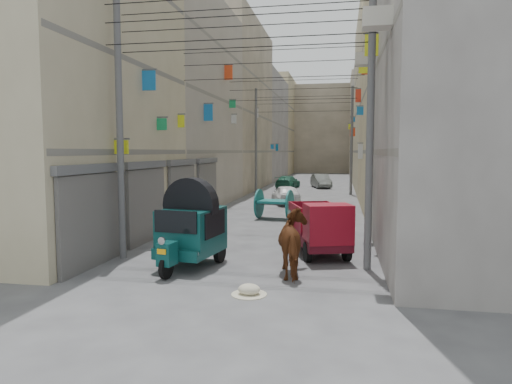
% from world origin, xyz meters
% --- Properties ---
extents(ground, '(140.00, 140.00, 0.00)m').
position_xyz_m(ground, '(0.00, 0.00, 0.00)').
color(ground, '#474749').
rests_on(ground, ground).
extents(building_row_left, '(8.00, 62.00, 14.00)m').
position_xyz_m(building_row_left, '(-8.00, 34.13, 6.46)').
color(building_row_left, '#C0B591').
rests_on(building_row_left, ground).
extents(building_row_right, '(8.00, 62.00, 14.00)m').
position_xyz_m(building_row_right, '(8.00, 34.13, 6.46)').
color(building_row_right, '#9D9893').
rests_on(building_row_right, ground).
extents(end_cap_building, '(22.00, 10.00, 13.00)m').
position_xyz_m(end_cap_building, '(0.00, 66.00, 6.50)').
color(end_cap_building, '#B7A890').
rests_on(end_cap_building, ground).
extents(shutters_left, '(0.18, 14.40, 2.88)m').
position_xyz_m(shutters_left, '(-3.92, 10.38, 1.49)').
color(shutters_left, '#505055').
rests_on(shutters_left, ground).
extents(signboards, '(8.22, 40.52, 5.67)m').
position_xyz_m(signboards, '(-0.01, 21.66, 3.43)').
color(signboards, '#1B73BE').
rests_on(signboards, ground).
extents(ac_units, '(0.70, 6.55, 3.35)m').
position_xyz_m(ac_units, '(3.65, 7.67, 7.43)').
color(ac_units, beige).
rests_on(ac_units, ground).
extents(utility_poles, '(7.40, 22.20, 8.00)m').
position_xyz_m(utility_poles, '(0.00, 17.00, 4.00)').
color(utility_poles, '#58585A').
rests_on(utility_poles, ground).
extents(overhead_cables, '(7.40, 22.52, 1.12)m').
position_xyz_m(overhead_cables, '(0.00, 14.40, 6.77)').
color(overhead_cables, black).
rests_on(overhead_cables, ground).
extents(auto_rickshaw, '(1.81, 2.78, 1.90)m').
position_xyz_m(auto_rickshaw, '(-1.25, 5.44, 1.12)').
color(auto_rickshaw, black).
rests_on(auto_rickshaw, ground).
extents(tonga_cart, '(1.38, 2.83, 1.27)m').
position_xyz_m(tonga_cart, '(1.80, 8.66, 0.66)').
color(tonga_cart, black).
rests_on(tonga_cart, ground).
extents(mini_truck, '(2.17, 3.28, 1.70)m').
position_xyz_m(mini_truck, '(2.30, 7.30, 0.81)').
color(mini_truck, black).
rests_on(mini_truck, ground).
extents(second_cart, '(1.79, 1.64, 1.42)m').
position_xyz_m(second_cart, '(-0.25, 14.76, 0.76)').
color(second_cart, '#166362').
rests_on(second_cart, ground).
extents(feed_sack, '(0.50, 0.40, 0.25)m').
position_xyz_m(feed_sack, '(0.86, 3.21, 0.13)').
color(feed_sack, beige).
rests_on(feed_sack, ground).
extents(horse, '(1.38, 2.17, 1.69)m').
position_xyz_m(horse, '(1.73, 5.09, 0.85)').
color(horse, '#5D2016').
rests_on(horse, ground).
extents(distant_car_white, '(2.34, 3.73, 1.18)m').
position_xyz_m(distant_car_white, '(-0.44, 20.99, 0.59)').
color(distant_car_white, white).
rests_on(distant_car_white, ground).
extents(distant_car_grey, '(2.13, 3.82, 1.19)m').
position_xyz_m(distant_car_grey, '(1.14, 33.98, 0.60)').
color(distant_car_grey, '#585D59').
rests_on(distant_car_grey, ground).
extents(distant_car_green, '(2.04, 3.93, 1.09)m').
position_xyz_m(distant_car_green, '(-1.70, 32.96, 0.55)').
color(distant_car_green, '#1F5C45').
rests_on(distant_car_green, ground).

